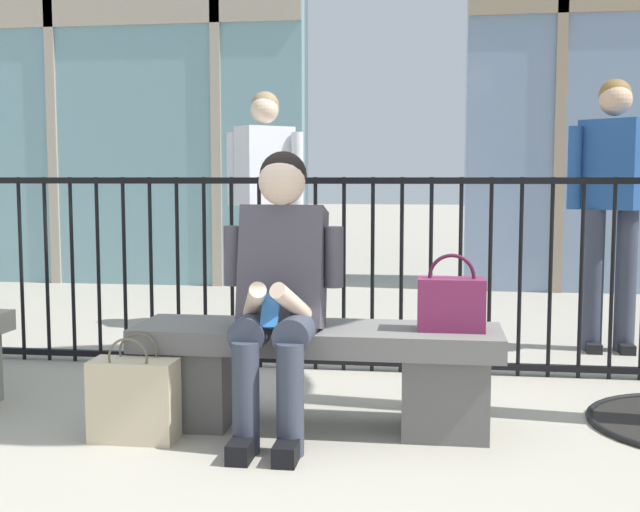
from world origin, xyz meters
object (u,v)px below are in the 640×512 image
(stone_bench, at_px, (317,366))
(shopping_bag, at_px, (134,399))
(seated_person_with_phone, at_px, (279,284))
(bystander_further_back, at_px, (265,191))
(handbag_on_bench, at_px, (451,303))
(bystander_at_railing, at_px, (612,193))

(stone_bench, bearing_deg, shopping_bag, -158.18)
(seated_person_with_phone, bearing_deg, bystander_further_back, 103.33)
(seated_person_with_phone, distance_m, handbag_on_bench, 0.74)
(handbag_on_bench, distance_m, bystander_further_back, 2.61)
(bystander_at_railing, bearing_deg, seated_person_with_phone, -131.86)
(bystander_at_railing, relative_size, bystander_further_back, 1.00)
(shopping_bag, height_order, bystander_further_back, bystander_further_back)
(seated_person_with_phone, height_order, bystander_further_back, bystander_further_back)
(handbag_on_bench, xyz_separation_m, shopping_bag, (-1.31, -0.28, -0.39))
(stone_bench, bearing_deg, handbag_on_bench, -0.99)
(handbag_on_bench, xyz_separation_m, bystander_at_railing, (1.03, 1.83, 0.43))
(handbag_on_bench, bearing_deg, seated_person_with_phone, -170.65)
(seated_person_with_phone, relative_size, bystander_at_railing, 0.71)
(handbag_on_bench, bearing_deg, stone_bench, 179.01)
(bystander_at_railing, bearing_deg, shopping_bag, -137.86)
(stone_bench, height_order, seated_person_with_phone, seated_person_with_phone)
(bystander_at_railing, height_order, bystander_further_back, same)
(bystander_at_railing, bearing_deg, handbag_on_bench, -119.29)
(seated_person_with_phone, height_order, bystander_at_railing, bystander_at_railing)
(handbag_on_bench, xyz_separation_m, bystander_further_back, (-1.28, 2.24, 0.43))
(stone_bench, distance_m, seated_person_with_phone, 0.42)
(shopping_bag, relative_size, bystander_further_back, 0.26)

